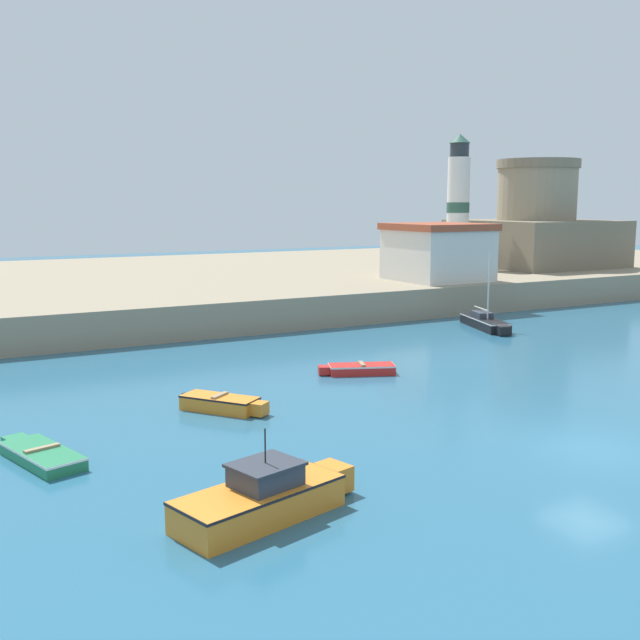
{
  "coord_description": "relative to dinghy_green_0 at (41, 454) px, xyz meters",
  "views": [
    {
      "loc": [
        -18.81,
        -16.22,
        7.92
      ],
      "look_at": [
        -0.82,
        16.63,
        2.0
      ],
      "focal_mm": 42.0,
      "sensor_mm": 36.0,
      "label": 1
    }
  ],
  "objects": [
    {
      "name": "ground_plane",
      "position": [
        15.75,
        -7.35,
        -0.23
      ],
      "size": [
        200.0,
        200.0,
        0.0
      ],
      "primitive_type": "plane",
      "color": "#28607F"
    },
    {
      "name": "quay_seawall",
      "position": [
        15.75,
        37.07,
        0.82
      ],
      "size": [
        120.0,
        40.0,
        2.09
      ],
      "primitive_type": "cube",
      "color": "gray",
      "rests_on": "ground"
    },
    {
      "name": "dinghy_green_0",
      "position": [
        0.0,
        0.0,
        0.0
      ],
      "size": [
        2.2,
        4.1,
        0.48
      ],
      "color": "#237A4C",
      "rests_on": "ground"
    },
    {
      "name": "sailboat_black_1",
      "position": [
        28.6,
        12.41,
        0.18
      ],
      "size": [
        2.83,
        5.66,
        4.9
      ],
      "color": "black",
      "rests_on": "ground"
    },
    {
      "name": "motorboat_orange_3",
      "position": [
        4.36,
        -7.11,
        0.31
      ],
      "size": [
        5.39,
        2.88,
        2.33
      ],
      "color": "orange",
      "rests_on": "ground"
    },
    {
      "name": "dinghy_red_4",
      "position": [
        14.89,
        5.4,
        0.02
      ],
      "size": [
        3.62,
        2.23,
        0.52
      ],
      "color": "red",
      "rests_on": "ground"
    },
    {
      "name": "dinghy_orange_5",
      "position": [
        6.98,
        2.57,
        0.09
      ],
      "size": [
        2.8,
        3.33,
        0.65
      ],
      "color": "orange",
      "rests_on": "ground"
    },
    {
      "name": "fortress",
      "position": [
        47.75,
        27.81,
        5.18
      ],
      "size": [
        12.23,
        12.23,
        9.66
      ],
      "color": "#796C57",
      "rests_on": "quay_seawall"
    },
    {
      "name": "lighthouse",
      "position": [
        39.75,
        29.2,
        7.53
      ],
      "size": [
        2.01,
        2.01,
        11.72
      ],
      "color": "silver",
      "rests_on": "quay_seawall"
    },
    {
      "name": "harbor_shed_near_wharf",
      "position": [
        31.75,
        21.58,
        4.01
      ],
      "size": [
        6.47,
        6.76,
        4.26
      ],
      "color": "silver",
      "rests_on": "quay_seawall"
    }
  ]
}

